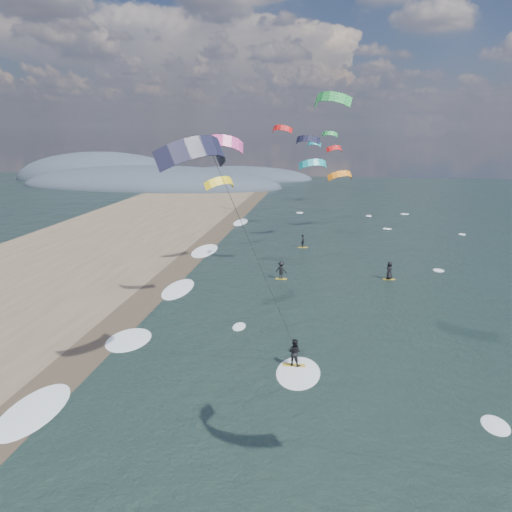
# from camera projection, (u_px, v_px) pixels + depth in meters

# --- Properties ---
(wet_sand_strip) EXTENTS (3.00, 240.00, 0.00)m
(wet_sand_strip) POSITION_uv_depth(u_px,v_px,m) (66.00, 373.00, 29.21)
(wet_sand_strip) COLOR #382D23
(wet_sand_strip) RESTS_ON ground
(coastal_hills) EXTENTS (80.00, 41.00, 15.00)m
(coastal_hills) POSITION_uv_depth(u_px,v_px,m) (143.00, 183.00, 127.58)
(coastal_hills) COLOR #3D4756
(coastal_hills) RESTS_ON ground
(kitesurfer_near_b) EXTENTS (6.76, 9.32, 14.21)m
(kitesurfer_near_b) POSITION_uv_depth(u_px,v_px,m) (242.00, 229.00, 23.98)
(kitesurfer_near_b) COLOR gold
(kitesurfer_near_b) RESTS_ON ground
(far_kitesurfers) EXTENTS (11.23, 13.69, 1.74)m
(far_kitesurfers) POSITION_uv_depth(u_px,v_px,m) (321.00, 265.00, 48.68)
(far_kitesurfers) COLOR gold
(far_kitesurfers) RESTS_ON ground
(bg_kite_field) EXTENTS (15.53, 71.94, 9.96)m
(bg_kite_field) POSITION_uv_depth(u_px,v_px,m) (308.00, 145.00, 65.79)
(bg_kite_field) COLOR yellow
(bg_kite_field) RESTS_ON ground
(shoreline_surf) EXTENTS (2.40, 79.40, 0.11)m
(shoreline_surf) POSITION_uv_depth(u_px,v_px,m) (118.00, 341.00, 33.58)
(shoreline_surf) COLOR white
(shoreline_surf) RESTS_ON ground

